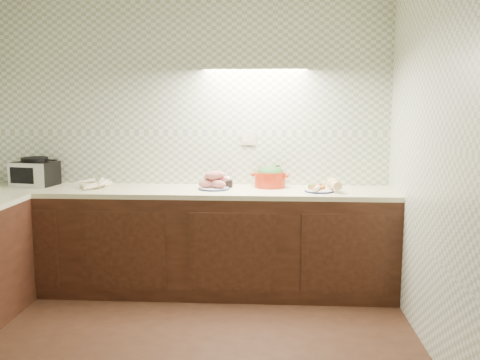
# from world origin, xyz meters

# --- Properties ---
(room) EXTENTS (3.60, 3.60, 2.60)m
(room) POSITION_xyz_m (0.00, 0.00, 1.63)
(room) COLOR black
(room) RESTS_ON ground
(counter) EXTENTS (3.60, 3.60, 0.90)m
(counter) POSITION_xyz_m (-0.68, 0.68, 0.45)
(counter) COLOR black
(counter) RESTS_ON ground
(toaster_oven) EXTENTS (0.40, 0.33, 0.25)m
(toaster_oven) POSITION_xyz_m (-1.35, 1.63, 1.02)
(toaster_oven) COLOR black
(toaster_oven) RESTS_ON counter
(parsnip_pile) EXTENTS (0.37, 0.35, 0.07)m
(parsnip_pile) POSITION_xyz_m (-0.78, 1.51, 0.93)
(parsnip_pile) COLOR beige
(parsnip_pile) RESTS_ON counter
(sweet_potato_plate) EXTENTS (0.27, 0.27, 0.16)m
(sweet_potato_plate) POSITION_xyz_m (0.27, 1.52, 0.96)
(sweet_potato_plate) COLOR #131B46
(sweet_potato_plate) RESTS_ON counter
(onion_bowl) EXTENTS (0.17, 0.17, 0.13)m
(onion_bowl) POSITION_xyz_m (0.33, 1.63, 0.95)
(onion_bowl) COLOR black
(onion_bowl) RESTS_ON counter
(dutch_oven) EXTENTS (0.34, 0.34, 0.19)m
(dutch_oven) POSITION_xyz_m (0.74, 1.65, 0.99)
(dutch_oven) COLOR #AE280F
(dutch_oven) RESTS_ON counter
(veg_plate) EXTENTS (0.29, 0.26, 0.12)m
(veg_plate) POSITION_xyz_m (1.20, 1.45, 0.94)
(veg_plate) COLOR #131B46
(veg_plate) RESTS_ON counter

